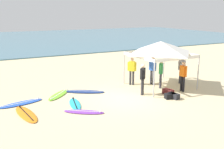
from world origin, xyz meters
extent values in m
plane|color=beige|center=(0.00, 0.00, 0.00)|extent=(80.00, 80.00, 0.00)
cube|color=teal|center=(0.00, 32.73, 0.05)|extent=(80.00, 36.00, 0.10)
cylinder|color=#B7B7BC|center=(1.24, -0.64, 1.02)|extent=(0.07, 0.07, 2.05)
cylinder|color=#B7B7BC|center=(4.37, -0.64, 1.02)|extent=(0.07, 0.07, 2.05)
cylinder|color=#B7B7BC|center=(1.24, 2.48, 1.02)|extent=(0.07, 0.07, 2.05)
cylinder|color=#B7B7BC|center=(4.37, 2.48, 1.02)|extent=(0.07, 0.07, 2.05)
cube|color=white|center=(2.81, -0.64, 1.96)|extent=(3.12, 0.03, 0.18)
cube|color=white|center=(2.81, 2.48, 1.96)|extent=(3.12, 0.03, 0.18)
cube|color=white|center=(1.24, 0.92, 1.96)|extent=(0.03, 3.12, 0.18)
cube|color=white|center=(4.37, 0.92, 1.96)|extent=(0.03, 3.12, 0.18)
pyramid|color=white|center=(2.81, 0.92, 2.40)|extent=(3.24, 3.24, 0.70)
ellipsoid|color=orange|center=(-5.21, -0.02, 0.04)|extent=(0.89, 2.41, 0.07)
cube|color=black|center=(-5.21, -0.02, 0.07)|extent=(0.27, 2.00, 0.01)
cone|color=black|center=(-5.32, 0.94, 0.13)|extent=(0.09, 0.09, 0.12)
ellipsoid|color=navy|center=(-1.68, 1.95, 0.04)|extent=(2.31, 1.80, 0.07)
cube|color=white|center=(-1.68, 1.95, 0.07)|extent=(1.70, 1.11, 0.01)
cone|color=white|center=(-2.49, 2.47, 0.13)|extent=(0.09, 0.09, 0.12)
ellipsoid|color=purple|center=(-2.85, -0.97, 0.04)|extent=(1.80, 1.49, 0.07)
cube|color=white|center=(-2.85, -0.97, 0.07)|extent=(1.30, 0.96, 0.01)
cone|color=white|center=(-2.24, -1.42, 0.13)|extent=(0.09, 0.09, 0.12)
ellipsoid|color=blue|center=(-5.16, 1.54, 0.04)|extent=(2.26, 1.03, 0.07)
cube|color=white|center=(-5.16, 1.54, 0.07)|extent=(1.83, 0.43, 0.01)
cone|color=white|center=(-4.29, 1.73, 0.13)|extent=(0.09, 0.09, 0.12)
ellipsoid|color=#23B2CC|center=(-2.85, 0.20, 0.04)|extent=(0.90, 1.92, 0.07)
cube|color=black|center=(-2.85, 0.20, 0.07)|extent=(0.39, 1.55, 0.01)
cone|color=black|center=(-2.68, 0.94, 0.13)|extent=(0.09, 0.09, 0.12)
ellipsoid|color=#7AD12D|center=(-3.13, 2.02, 0.04)|extent=(1.79, 1.88, 0.07)
cube|color=white|center=(-3.13, 2.02, 0.07)|extent=(1.21, 1.31, 0.01)
cone|color=white|center=(-3.70, 1.41, 0.13)|extent=(0.09, 0.09, 0.12)
cylinder|color=#2D2D33|center=(0.92, -0.03, 0.44)|extent=(0.13, 0.13, 0.88)
cylinder|color=#2D2D33|center=(1.05, 0.09, 0.44)|extent=(0.13, 0.13, 0.88)
cube|color=black|center=(0.99, 0.03, 1.18)|extent=(0.41, 0.41, 0.60)
sphere|color=beige|center=(0.99, 0.03, 1.60)|extent=(0.21, 0.21, 0.21)
cylinder|color=black|center=(0.82, -0.13, 1.16)|extent=(0.09, 0.09, 0.54)
cylinder|color=black|center=(1.15, 0.19, 1.16)|extent=(0.09, 0.09, 0.54)
cylinder|color=black|center=(3.37, -0.59, 0.44)|extent=(0.13, 0.13, 0.88)
cylinder|color=black|center=(3.36, -0.41, 0.44)|extent=(0.13, 0.13, 0.88)
cube|color=orange|center=(3.36, -0.50, 1.18)|extent=(0.22, 0.36, 0.60)
sphere|color=tan|center=(3.36, -0.50, 1.60)|extent=(0.21, 0.21, 0.21)
cylinder|color=orange|center=(3.37, -0.73, 1.16)|extent=(0.09, 0.09, 0.54)
cylinder|color=orange|center=(3.36, -0.27, 1.16)|extent=(0.09, 0.09, 0.54)
cylinder|color=#383842|center=(2.62, 0.57, 0.44)|extent=(0.13, 0.13, 0.88)
cylinder|color=#383842|center=(2.75, 0.70, 0.44)|extent=(0.13, 0.13, 0.88)
cube|color=#2D8C47|center=(2.69, 0.64, 1.18)|extent=(0.41, 0.41, 0.60)
sphere|color=beige|center=(2.69, 0.64, 1.60)|extent=(0.21, 0.21, 0.21)
cylinder|color=#2D8C47|center=(2.53, 0.47, 1.16)|extent=(0.09, 0.09, 0.54)
cylinder|color=#2D8C47|center=(2.84, 0.81, 1.16)|extent=(0.09, 0.09, 0.54)
cylinder|color=#2D2D33|center=(1.48, 2.08, 0.44)|extent=(0.13, 0.13, 0.88)
cylinder|color=#2D2D33|center=(1.61, 1.96, 0.44)|extent=(0.13, 0.13, 0.88)
cube|color=yellow|center=(1.54, 2.02, 1.18)|extent=(0.41, 0.40, 0.60)
sphere|color=tan|center=(1.54, 2.02, 1.60)|extent=(0.21, 0.21, 0.21)
cylinder|color=yellow|center=(1.37, 2.18, 1.16)|extent=(0.09, 0.09, 0.54)
cylinder|color=yellow|center=(1.71, 1.87, 1.16)|extent=(0.09, 0.09, 0.54)
cylinder|color=#2D2D33|center=(4.59, 0.86, 0.44)|extent=(0.13, 0.13, 0.88)
cylinder|color=#2D2D33|center=(4.41, 0.88, 0.44)|extent=(0.13, 0.13, 0.88)
cube|color=gray|center=(4.50, 0.87, 1.18)|extent=(0.38, 0.25, 0.60)
sphere|color=#9E7051|center=(4.50, 0.87, 1.60)|extent=(0.21, 0.21, 0.21)
cylinder|color=gray|center=(4.73, 0.85, 1.16)|extent=(0.09, 0.09, 0.54)
cylinder|color=gray|center=(4.27, 0.89, 1.16)|extent=(0.09, 0.09, 0.54)
cylinder|color=#383842|center=(2.74, 1.66, 0.44)|extent=(0.13, 0.13, 0.88)
cylinder|color=#383842|center=(2.79, 1.48, 0.44)|extent=(0.13, 0.13, 0.88)
cube|color=#2851B2|center=(2.77, 1.57, 1.18)|extent=(0.31, 0.41, 0.60)
sphere|color=#9E7051|center=(2.77, 1.57, 1.60)|extent=(0.21, 0.21, 0.21)
cylinder|color=#2851B2|center=(2.70, 1.79, 1.16)|extent=(0.09, 0.09, 0.54)
cylinder|color=#2851B2|center=(2.83, 1.35, 1.16)|extent=(0.09, 0.09, 0.54)
cube|color=#4C1919|center=(2.29, -0.57, 0.14)|extent=(0.43, 0.65, 0.28)
cube|color=black|center=(1.91, -1.24, 0.14)|extent=(0.65, 0.44, 0.28)
cube|color=#232328|center=(2.06, -1.29, 0.14)|extent=(0.44, 0.65, 0.28)
camera|label=1|loc=(-7.02, -11.61, 4.45)|focal=42.92mm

